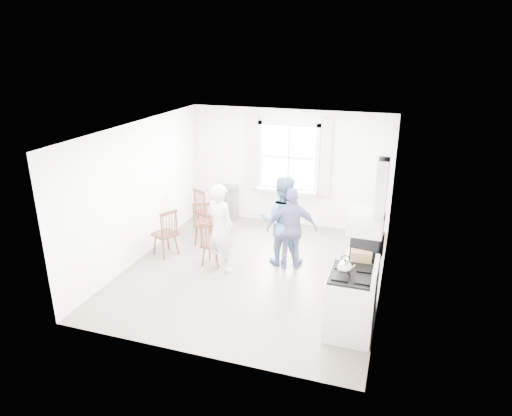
{
  "coord_description": "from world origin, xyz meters",
  "views": [
    {
      "loc": [
        2.38,
        -7.06,
        3.96
      ],
      "look_at": [
        -0.01,
        0.2,
        1.15
      ],
      "focal_mm": 32.0,
      "sensor_mm": 36.0,
      "label": 1
    }
  ],
  "objects_px": {
    "windsor_chair_b": "(211,240)",
    "person_mid": "(282,221)",
    "gas_stove": "(351,303)",
    "stereo_stack": "(367,246)",
    "person_left": "(220,228)",
    "windsor_chair_c": "(168,228)",
    "windsor_chair_a": "(203,218)",
    "person_right": "(292,229)",
    "low_cabinet": "(361,283)"
  },
  "relations": [
    {
      "from": "gas_stove",
      "to": "windsor_chair_a",
      "type": "distance_m",
      "value": 3.88
    },
    {
      "from": "person_right",
      "to": "windsor_chair_a",
      "type": "bearing_deg",
      "value": -28.76
    },
    {
      "from": "windsor_chair_a",
      "to": "person_right",
      "type": "distance_m",
      "value": 2.01
    },
    {
      "from": "person_left",
      "to": "person_right",
      "type": "distance_m",
      "value": 1.29
    },
    {
      "from": "stereo_stack",
      "to": "windsor_chair_b",
      "type": "bearing_deg",
      "value": 168.21
    },
    {
      "from": "windsor_chair_c",
      "to": "stereo_stack",
      "type": "bearing_deg",
      "value": -11.03
    },
    {
      "from": "stereo_stack",
      "to": "person_mid",
      "type": "height_order",
      "value": "person_mid"
    },
    {
      "from": "windsor_chair_a",
      "to": "person_left",
      "type": "distance_m",
      "value": 1.2
    },
    {
      "from": "low_cabinet",
      "to": "windsor_chair_c",
      "type": "bearing_deg",
      "value": 169.04
    },
    {
      "from": "low_cabinet",
      "to": "person_left",
      "type": "height_order",
      "value": "person_left"
    },
    {
      "from": "person_left",
      "to": "person_right",
      "type": "height_order",
      "value": "person_left"
    },
    {
      "from": "windsor_chair_c",
      "to": "person_right",
      "type": "bearing_deg",
      "value": 6.68
    },
    {
      "from": "low_cabinet",
      "to": "stereo_stack",
      "type": "distance_m",
      "value": 0.64
    },
    {
      "from": "windsor_chair_c",
      "to": "person_left",
      "type": "bearing_deg",
      "value": -9.48
    },
    {
      "from": "windsor_chair_c",
      "to": "low_cabinet",
      "type": "bearing_deg",
      "value": -10.96
    },
    {
      "from": "windsor_chair_b",
      "to": "person_mid",
      "type": "xyz_separation_m",
      "value": [
        1.2,
        0.57,
        0.31
      ]
    },
    {
      "from": "gas_stove",
      "to": "low_cabinet",
      "type": "xyz_separation_m",
      "value": [
        0.07,
        0.7,
        -0.03
      ]
    },
    {
      "from": "gas_stove",
      "to": "low_cabinet",
      "type": "height_order",
      "value": "gas_stove"
    },
    {
      "from": "gas_stove",
      "to": "person_right",
      "type": "bearing_deg",
      "value": 127.17
    },
    {
      "from": "stereo_stack",
      "to": "person_left",
      "type": "height_order",
      "value": "person_left"
    },
    {
      "from": "person_mid",
      "to": "windsor_chair_a",
      "type": "bearing_deg",
      "value": -19.41
    },
    {
      "from": "stereo_stack",
      "to": "windsor_chair_c",
      "type": "distance_m",
      "value": 3.88
    },
    {
      "from": "gas_stove",
      "to": "windsor_chair_c",
      "type": "distance_m",
      "value": 3.94
    },
    {
      "from": "low_cabinet",
      "to": "person_right",
      "type": "distance_m",
      "value": 1.72
    },
    {
      "from": "windsor_chair_b",
      "to": "person_left",
      "type": "height_order",
      "value": "person_left"
    },
    {
      "from": "windsor_chair_b",
      "to": "windsor_chair_c",
      "type": "xyz_separation_m",
      "value": [
        -0.96,
        0.15,
        0.05
      ]
    },
    {
      "from": "person_right",
      "to": "windsor_chair_b",
      "type": "bearing_deg",
      "value": 0.09
    },
    {
      "from": "windsor_chair_a",
      "to": "person_right",
      "type": "xyz_separation_m",
      "value": [
        1.96,
        -0.42,
        0.19
      ]
    },
    {
      "from": "low_cabinet",
      "to": "windsor_chair_c",
      "type": "xyz_separation_m",
      "value": [
        -3.74,
        0.72,
        0.13
      ]
    },
    {
      "from": "windsor_chair_c",
      "to": "person_mid",
      "type": "distance_m",
      "value": 2.21
    },
    {
      "from": "gas_stove",
      "to": "person_mid",
      "type": "distance_m",
      "value": 2.41
    },
    {
      "from": "low_cabinet",
      "to": "windsor_chair_b",
      "type": "distance_m",
      "value": 2.84
    },
    {
      "from": "windsor_chair_c",
      "to": "person_right",
      "type": "xyz_separation_m",
      "value": [
        2.38,
        0.28,
        0.19
      ]
    },
    {
      "from": "gas_stove",
      "to": "low_cabinet",
      "type": "relative_size",
      "value": 1.24
    },
    {
      "from": "windsor_chair_b",
      "to": "person_right",
      "type": "bearing_deg",
      "value": 16.77
    },
    {
      "from": "windsor_chair_a",
      "to": "person_left",
      "type": "height_order",
      "value": "person_left"
    },
    {
      "from": "stereo_stack",
      "to": "windsor_chair_b",
      "type": "xyz_separation_m",
      "value": [
        -2.82,
        0.59,
        -0.55
      ]
    },
    {
      "from": "windsor_chair_c",
      "to": "person_mid",
      "type": "bearing_deg",
      "value": 11.0
    },
    {
      "from": "low_cabinet",
      "to": "person_left",
      "type": "xyz_separation_m",
      "value": [
        -2.56,
        0.53,
        0.37
      ]
    },
    {
      "from": "windsor_chair_b",
      "to": "person_mid",
      "type": "relative_size",
      "value": 0.52
    },
    {
      "from": "stereo_stack",
      "to": "windsor_chair_a",
      "type": "distance_m",
      "value": 3.68
    },
    {
      "from": "windsor_chair_b",
      "to": "windsor_chair_c",
      "type": "distance_m",
      "value": 0.97
    },
    {
      "from": "stereo_stack",
      "to": "windsor_chair_a",
      "type": "relative_size",
      "value": 0.5
    },
    {
      "from": "gas_stove",
      "to": "stereo_stack",
      "type": "xyz_separation_m",
      "value": [
        0.11,
        0.69,
        0.6
      ]
    },
    {
      "from": "windsor_chair_a",
      "to": "person_left",
      "type": "relative_size",
      "value": 0.58
    },
    {
      "from": "gas_stove",
      "to": "windsor_chair_b",
      "type": "bearing_deg",
      "value": 154.79
    },
    {
      "from": "windsor_chair_b",
      "to": "person_mid",
      "type": "distance_m",
      "value": 1.36
    },
    {
      "from": "low_cabinet",
      "to": "windsor_chair_b",
      "type": "height_order",
      "value": "low_cabinet"
    },
    {
      "from": "windsor_chair_a",
      "to": "windsor_chair_c",
      "type": "xyz_separation_m",
      "value": [
        -0.42,
        -0.7,
        0.0
      ]
    },
    {
      "from": "gas_stove",
      "to": "windsor_chair_b",
      "type": "relative_size",
      "value": 1.27
    }
  ]
}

